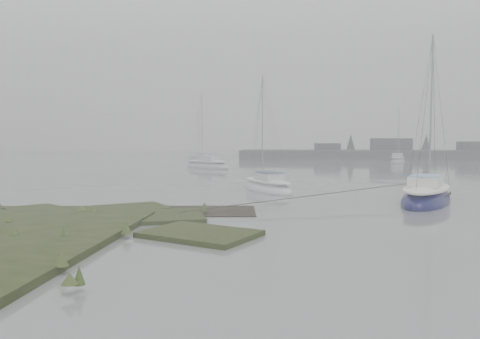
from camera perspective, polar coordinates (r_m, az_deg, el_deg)
name	(u,v)px	position (r m, az deg, el deg)	size (l,w,h in m)	color
ground	(252,172)	(45.54, 1.42, -0.25)	(160.00, 160.00, 0.00)	slate
far_shoreline	(433,154)	(80.77, 22.51, 1.80)	(60.00, 8.00, 4.15)	#4C4F51
sailboat_main	(426,198)	(24.82, 21.77, -3.20)	(4.58, 6.70, 9.04)	#0C0D3E
sailboat_white	(267,187)	(28.40, 3.36, -2.19)	(4.16, 5.55, 7.58)	silver
sailboat_far_a	(207,166)	(51.08, -4.02, 0.47)	(6.18, 5.38, 8.76)	#B1B6BC
sailboat_far_b	(398,161)	(66.53, 18.66, 1.02)	(3.60, 5.99, 8.03)	#A7ACB1
sailboat_far_c	(202,159)	(67.50, -4.62, 1.24)	(5.56, 4.88, 7.91)	#A4A8AD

